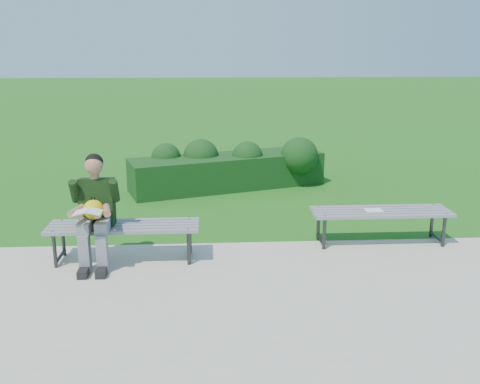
# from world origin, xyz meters

# --- Properties ---
(ground) EXTENTS (80.00, 80.00, 0.00)m
(ground) POSITION_xyz_m (0.00, 0.00, 0.00)
(ground) COLOR #256919
(ground) RESTS_ON ground
(walkway) EXTENTS (30.00, 3.50, 0.02)m
(walkway) POSITION_xyz_m (0.00, -1.75, 0.01)
(walkway) COLOR beige
(walkway) RESTS_ON ground
(hedge) EXTENTS (3.67, 1.96, 0.92)m
(hedge) POSITION_xyz_m (0.11, 2.99, 0.39)
(hedge) COLOR #123912
(hedge) RESTS_ON ground
(bench_left) EXTENTS (1.80, 0.50, 0.46)m
(bench_left) POSITION_xyz_m (-1.34, -0.51, 0.42)
(bench_left) COLOR gray
(bench_left) RESTS_ON walkway
(bench_right) EXTENTS (1.80, 0.50, 0.46)m
(bench_right) POSITION_xyz_m (1.93, -0.11, 0.42)
(bench_right) COLOR gray
(bench_right) RESTS_ON walkway
(seated_boy) EXTENTS (0.56, 0.76, 1.31)m
(seated_boy) POSITION_xyz_m (-1.64, -0.60, 0.71)
(seated_boy) COLOR slate
(seated_boy) RESTS_ON walkway
(paper_sheet) EXTENTS (0.22, 0.16, 0.01)m
(paper_sheet) POSITION_xyz_m (1.83, -0.11, 0.47)
(paper_sheet) COLOR white
(paper_sheet) RESTS_ON bench_right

